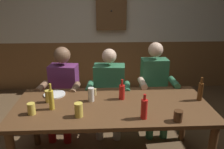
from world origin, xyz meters
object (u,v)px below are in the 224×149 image
Objects in this scene: table_candle at (95,92)px; person_1 at (109,87)px; pint_glass_1 at (178,116)px; pint_glass_3 at (48,96)px; bottle_1 at (122,92)px; pint_glass_2 at (31,109)px; plate_0 at (55,94)px; bottle_0 at (200,91)px; bottle_3 at (51,99)px; pint_glass_4 at (79,110)px; dining_table at (112,112)px; pint_glass_0 at (91,94)px; person_2 at (155,84)px; wall_dart_cabinet at (111,11)px; person_0 at (63,87)px; bottle_2 at (144,109)px.

person_1 is at bearing 68.16° from table_candle.
pint_glass_3 is (-1.27, 0.46, 0.01)m from pint_glass_1.
pint_glass_2 is at bearing -161.98° from bottle_1.
person_1 is 0.78m from plate_0.
bottle_0 is 1.59m from bottle_3.
pint_glass_3 is 0.48m from pint_glass_4.
dining_table is 14.70× the size of pint_glass_4.
pint_glass_3 is at bearing -179.40° from pint_glass_0.
person_2 is at bearing -175.40° from person_1.
wall_dart_cabinet is at bearing 81.26° from pint_glass_0.
dining_table is 0.82m from pint_glass_2.
bottle_0 is at bearing 48.22° from pint_glass_1.
plate_0 is 0.20m from pint_glass_3.
person_0 is 1.87m from wall_dart_cabinet.
person_1 is 10.92× the size of pint_glass_1.
plate_0 is (-1.27, -0.41, 0.07)m from person_2.
pint_glass_3 is (-0.50, -0.15, 0.03)m from table_candle.
table_candle is 0.52m from pint_glass_3.
person_0 is 5.18× the size of bottle_1.
person_2 reaches higher than person_0.
person_1 is 1.18m from bottle_0.
wall_dart_cabinet reaches higher than pint_glass_0.
person_1 is 4.71× the size of plate_0.
bottle_2 is 0.62m from pint_glass_4.
bottle_2 is 0.31m from pint_glass_1.
bottle_1 is at bearing 107.54° from person_1.
bottle_2 is at bearing -47.04° from dining_table.
bottle_0 is (0.97, -0.64, 0.20)m from person_1.
bottle_3 is at bearing -107.59° from wall_dart_cabinet.
pint_glass_3 is 0.97× the size of pint_glass_4.
person_0 is 1.35m from bottle_2.
dining_table is at bearing 11.92° from pint_glass_2.
person_1 is 1.17m from pint_glass_2.
bottle_1 is 1.64× the size of pint_glass_4.
bottle_2 is (0.94, -0.58, 0.09)m from plate_0.
person_2 is 1.79m from wall_dart_cabinet.
pint_glass_3 is at bearing 113.17° from bottle_3.
bottle_1 reaches higher than pint_glass_0.
plate_0 is 1.76× the size of pint_glass_4.
wall_dart_cabinet reaches higher than person_0.
person_0 is 0.78m from bottle_3.
pint_glass_1 is 0.92m from pint_glass_4.
wall_dart_cabinet is at bearing 68.28° from plate_0.
person_1 reaches higher than bottle_2.
person_0 reaches higher than dining_table.
person_2 is at bearing 88.17° from pint_glass_1.
pint_glass_2 is at bearing 30.44° from person_2.
plate_0 is at bearing 122.54° from pint_glass_4.
wall_dart_cabinet is at bearing 81.65° from table_candle.
person_2 is at bearing 47.84° from bottle_1.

